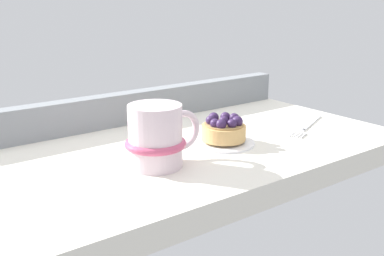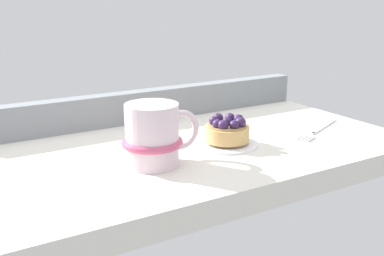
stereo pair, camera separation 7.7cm
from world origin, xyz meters
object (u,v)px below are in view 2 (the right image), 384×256
raspberry_tart (227,130)px  dessert_fork (319,129)px  coffee_mug (154,136)px  dessert_plate (227,143)px

raspberry_tart → dessert_fork: 21.25cm
raspberry_tart → dessert_fork: raspberry_tart is taller
dessert_fork → raspberry_tart: bearing=174.8°
raspberry_tart → coffee_mug: size_ratio=0.60×
raspberry_tart → dessert_fork: (21.02, -1.92, -2.48)cm
raspberry_tart → coffee_mug: (-15.51, -2.15, 2.03)cm
coffee_mug → dessert_plate: bearing=7.9°
dessert_plate → raspberry_tart: (0.02, 0.01, 2.38)cm
raspberry_tart → coffee_mug: bearing=-172.1°
raspberry_tart → coffee_mug: coffee_mug is taller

